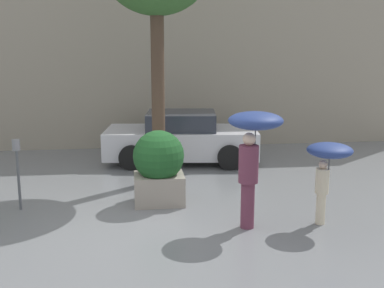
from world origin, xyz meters
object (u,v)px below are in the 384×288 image
(planter_box, at_px, (159,166))
(parked_car_near, at_px, (181,138))
(person_adult, at_px, (253,139))
(parking_meter, at_px, (17,160))
(person_child, at_px, (328,159))

(planter_box, bearing_deg, parked_car_near, 77.07)
(planter_box, relative_size, parked_car_near, 0.35)
(person_adult, xyz_separation_m, parking_meter, (-4.03, 1.33, -0.54))
(person_adult, bearing_deg, parking_meter, 127.62)
(person_child, bearing_deg, person_adult, -138.03)
(person_adult, xyz_separation_m, parked_car_near, (-0.70, 4.72, -0.88))
(planter_box, xyz_separation_m, parking_meter, (-2.57, -0.05, 0.21))
(person_child, relative_size, parked_car_near, 0.35)
(person_child, distance_m, parked_car_near, 5.22)
(person_adult, distance_m, person_child, 1.29)
(parked_car_near, bearing_deg, person_child, -151.32)
(person_child, xyz_separation_m, parked_car_near, (-1.94, 4.82, -0.54))
(planter_box, height_order, parking_meter, planter_box)
(person_child, xyz_separation_m, parking_meter, (-5.27, 1.43, -0.20))
(person_adult, height_order, parking_meter, person_adult)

